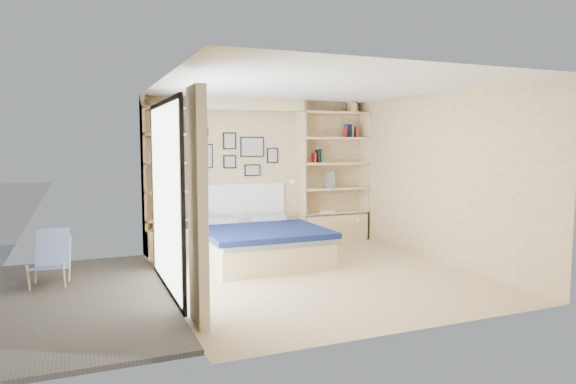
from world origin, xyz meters
name	(u,v)px	position (x,y,z in m)	size (l,w,h in m)	color
ground	(316,274)	(0.00, 0.00, 0.00)	(4.50, 4.50, 0.00)	tan
room_shell	(252,187)	(-0.39, 1.52, 1.08)	(4.50, 4.50, 4.50)	#DDC286
bed	(257,241)	(-0.45, 1.14, 0.28)	(1.75, 2.19, 1.07)	#D3B682
photo_gallery	(235,153)	(-0.45, 2.22, 1.60)	(1.48, 0.02, 0.82)	black
reading_lamps	(248,183)	(-0.30, 2.00, 1.10)	(1.92, 0.12, 0.15)	silver
shelf_decor	(322,146)	(1.10, 2.07, 1.71)	(3.51, 0.23, 2.03)	#A51E1E
deck	(16,306)	(-3.60, 0.00, 0.00)	(3.20, 4.00, 0.05)	brown
deck_chair	(51,259)	(-3.28, 0.79, 0.33)	(0.50, 0.74, 0.70)	tan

